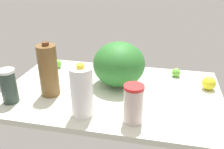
{
  "coord_description": "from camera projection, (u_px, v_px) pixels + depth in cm",
  "views": [
    {
      "loc": [
        26.57,
        -120.93,
        70.05
      ],
      "look_at": [
        0.0,
        0.0,
        13.0
      ],
      "focal_mm": 40.0,
      "sensor_mm": 36.0,
      "label": 1
    }
  ],
  "objects": [
    {
      "name": "lime_near_front",
      "position": [
        57.0,
        64.0,
        1.69
      ],
      "size": [
        5.8,
        5.8,
        5.8
      ],
      "primitive_type": "sphere",
      "color": "#66BA36",
      "rests_on": "countertop"
    },
    {
      "name": "countertop",
      "position": [
        112.0,
        93.0,
        1.41
      ],
      "size": [
        120.0,
        76.0,
        3.0
      ],
      "primitive_type": "cube",
      "color": "beige",
      "rests_on": "ground"
    },
    {
      "name": "milk_jug",
      "position": [
        82.0,
        92.0,
        1.14
      ],
      "size": [
        10.31,
        10.31,
        25.83
      ],
      "color": "white",
      "rests_on": "countertop"
    },
    {
      "name": "watermelon",
      "position": [
        119.0,
        64.0,
        1.43
      ],
      "size": [
        29.79,
        29.79,
        25.48
      ],
      "primitive_type": "ellipsoid",
      "color": "#2B6E2A",
      "rests_on": "countertop"
    },
    {
      "name": "chocolate_milk_jug",
      "position": [
        48.0,
        71.0,
        1.31
      ],
      "size": [
        10.15,
        10.15,
        29.64
      ],
      "color": "brown",
      "rests_on": "countertop"
    },
    {
      "name": "tumbler_cup",
      "position": [
        133.0,
        104.0,
        1.1
      ],
      "size": [
        9.1,
        9.1,
        18.33
      ],
      "color": "beige",
      "rests_on": "countertop"
    },
    {
      "name": "lemon_by_jug",
      "position": [
        209.0,
        83.0,
        1.4
      ],
      "size": [
        7.59,
        7.59,
        7.59
      ],
      "primitive_type": "sphere",
      "color": "yellow",
      "rests_on": "countertop"
    },
    {
      "name": "lime_far_back",
      "position": [
        176.0,
        72.0,
        1.56
      ],
      "size": [
        5.47,
        5.47,
        5.47
      ],
      "primitive_type": "sphere",
      "color": "#6ABA40",
      "rests_on": "countertop"
    },
    {
      "name": "shaker_bottle",
      "position": [
        9.0,
        86.0,
        1.26
      ],
      "size": [
        8.28,
        8.28,
        18.0
      ],
      "color": "#2D3E36",
      "rests_on": "countertop"
    }
  ]
}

